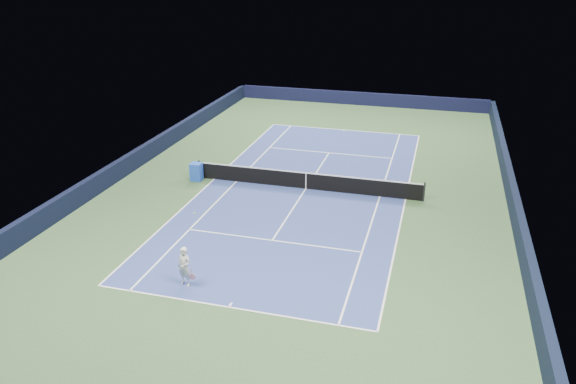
# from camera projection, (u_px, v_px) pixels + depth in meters

# --- Properties ---
(ground) EXTENTS (40.00, 40.00, 0.00)m
(ground) POSITION_uv_depth(u_px,v_px,m) (306.00, 189.00, 31.28)
(ground) COLOR #304E2A
(ground) RESTS_ON ground
(wall_far) EXTENTS (22.00, 0.35, 1.10)m
(wall_far) POSITION_uv_depth(u_px,v_px,m) (361.00, 99.00, 48.66)
(wall_far) COLOR black
(wall_far) RESTS_ON ground
(wall_right) EXTENTS (0.35, 40.00, 1.10)m
(wall_right) POSITION_uv_depth(u_px,v_px,m) (513.00, 201.00, 28.39)
(wall_right) COLOR black
(wall_right) RESTS_ON ground
(wall_left) EXTENTS (0.35, 40.00, 1.10)m
(wall_left) POSITION_uv_depth(u_px,v_px,m) (131.00, 162.00, 33.74)
(wall_left) COLOR black
(wall_left) RESTS_ON ground
(court_surface) EXTENTS (10.97, 23.77, 0.01)m
(court_surface) POSITION_uv_depth(u_px,v_px,m) (306.00, 189.00, 31.28)
(court_surface) COLOR navy
(court_surface) RESTS_ON ground
(baseline_far) EXTENTS (10.97, 0.08, 0.00)m
(baseline_far) POSITION_uv_depth(u_px,v_px,m) (344.00, 130.00, 41.82)
(baseline_far) COLOR white
(baseline_far) RESTS_ON ground
(baseline_near) EXTENTS (10.97, 0.08, 0.00)m
(baseline_near) POSITION_uv_depth(u_px,v_px,m) (229.00, 307.00, 20.72)
(baseline_near) COLOR white
(baseline_near) RESTS_ON ground
(sideline_doubles_right) EXTENTS (0.08, 23.77, 0.00)m
(sideline_doubles_right) POSITION_uv_depth(u_px,v_px,m) (406.00, 199.00, 29.92)
(sideline_doubles_right) COLOR white
(sideline_doubles_right) RESTS_ON ground
(sideline_doubles_left) EXTENTS (0.08, 23.77, 0.00)m
(sideline_doubles_left) POSITION_uv_depth(u_px,v_px,m) (214.00, 179.00, 32.63)
(sideline_doubles_left) COLOR white
(sideline_doubles_left) RESTS_ON ground
(sideline_singles_right) EXTENTS (0.08, 23.77, 0.00)m
(sideline_singles_right) POSITION_uv_depth(u_px,v_px,m) (380.00, 196.00, 30.26)
(sideline_singles_right) COLOR white
(sideline_singles_right) RESTS_ON ground
(sideline_singles_left) EXTENTS (0.08, 23.77, 0.00)m
(sideline_singles_left) POSITION_uv_depth(u_px,v_px,m) (237.00, 181.00, 32.29)
(sideline_singles_left) COLOR white
(sideline_singles_left) RESTS_ON ground
(service_line_far) EXTENTS (8.23, 0.08, 0.00)m
(service_line_far) POSITION_uv_depth(u_px,v_px,m) (329.00, 153.00, 36.95)
(service_line_far) COLOR white
(service_line_far) RESTS_ON ground
(service_line_near) EXTENTS (8.23, 0.08, 0.00)m
(service_line_near) POSITION_uv_depth(u_px,v_px,m) (272.00, 240.00, 25.59)
(service_line_near) COLOR white
(service_line_near) RESTS_ON ground
(center_service_line) EXTENTS (0.08, 12.80, 0.00)m
(center_service_line) POSITION_uv_depth(u_px,v_px,m) (306.00, 189.00, 31.27)
(center_service_line) COLOR white
(center_service_line) RESTS_ON ground
(center_mark_far) EXTENTS (0.08, 0.30, 0.00)m
(center_mark_far) POSITION_uv_depth(u_px,v_px,m) (344.00, 130.00, 41.69)
(center_mark_far) COLOR white
(center_mark_far) RESTS_ON ground
(center_mark_near) EXTENTS (0.08, 0.30, 0.00)m
(center_mark_near) POSITION_uv_depth(u_px,v_px,m) (230.00, 305.00, 20.86)
(center_mark_near) COLOR white
(center_mark_near) RESTS_ON ground
(tennis_net) EXTENTS (12.90, 0.10, 1.07)m
(tennis_net) POSITION_uv_depth(u_px,v_px,m) (306.00, 180.00, 31.08)
(tennis_net) COLOR black
(tennis_net) RESTS_ON ground
(sponsor_cube) EXTENTS (0.65, 0.59, 1.03)m
(sponsor_cube) POSITION_uv_depth(u_px,v_px,m) (196.00, 172.00, 32.28)
(sponsor_cube) COLOR blue
(sponsor_cube) RESTS_ON ground
(tennis_player) EXTENTS (0.80, 1.30, 2.72)m
(tennis_player) POSITION_uv_depth(u_px,v_px,m) (185.00, 267.00, 21.83)
(tennis_player) COLOR silver
(tennis_player) RESTS_ON ground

